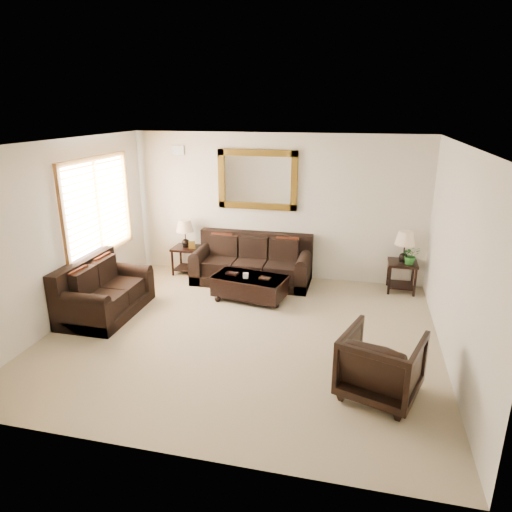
% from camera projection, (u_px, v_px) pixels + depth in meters
% --- Properties ---
extents(room, '(5.51, 5.01, 2.71)m').
position_uv_depth(room, '(242.00, 245.00, 6.21)').
color(room, '#9A8B6A').
rests_on(room, ground).
extents(window, '(0.07, 1.96, 1.66)m').
position_uv_depth(window, '(98.00, 207.00, 7.56)').
color(window, white).
rests_on(window, room).
extents(mirror, '(1.50, 0.06, 1.10)m').
position_uv_depth(mirror, '(257.00, 180.00, 8.41)').
color(mirror, '#4B2F0F').
rests_on(mirror, room).
extents(air_vent, '(0.25, 0.02, 0.18)m').
position_uv_depth(air_vent, '(178.00, 150.00, 8.60)').
color(air_vent, '#999999').
rests_on(air_vent, room).
extents(sofa, '(2.16, 0.93, 0.88)m').
position_uv_depth(sofa, '(252.00, 265.00, 8.53)').
color(sofa, black).
rests_on(sofa, room).
extents(loveseat, '(0.92, 1.55, 0.87)m').
position_uv_depth(loveseat, '(102.00, 294.00, 7.19)').
color(loveseat, black).
rests_on(loveseat, room).
extents(end_table_left, '(0.49, 0.49, 1.08)m').
position_uv_depth(end_table_left, '(186.00, 239.00, 8.83)').
color(end_table_left, black).
rests_on(end_table_left, room).
extents(end_table_right, '(0.50, 0.50, 1.10)m').
position_uv_depth(end_table_right, '(404.00, 253.00, 7.94)').
color(end_table_right, black).
rests_on(end_table_right, room).
extents(coffee_table, '(1.31, 0.86, 0.51)m').
position_uv_depth(coffee_table, '(250.00, 285.00, 7.74)').
color(coffee_table, black).
rests_on(coffee_table, room).
extents(armchair, '(1.03, 0.99, 0.85)m').
position_uv_depth(armchair, '(381.00, 362.00, 5.10)').
color(armchair, black).
rests_on(armchair, floor).
extents(potted_plant, '(0.36, 0.38, 0.25)m').
position_uv_depth(potted_plant, '(411.00, 257.00, 7.85)').
color(potted_plant, '#1E541D').
rests_on(potted_plant, end_table_right).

